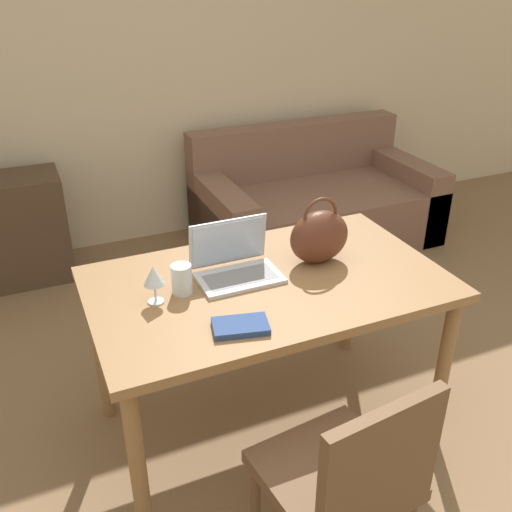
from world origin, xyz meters
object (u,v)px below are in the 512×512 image
(chair, at_px, (348,478))
(drinking_glass, at_px, (182,279))
(couch, at_px, (313,204))
(laptop, at_px, (234,261))
(handbag, at_px, (319,236))
(wine_glass, at_px, (154,277))

(chair, xyz_separation_m, drinking_glass, (-0.27, 0.82, 0.34))
(couch, height_order, laptop, laptop)
(laptop, xyz_separation_m, handbag, (0.37, -0.04, 0.06))
(laptop, distance_m, wine_glass, 0.37)
(laptop, xyz_separation_m, drinking_glass, (-0.24, -0.06, -0.00))
(laptop, bearing_deg, drinking_glass, -166.47)
(laptop, xyz_separation_m, wine_glass, (-0.35, -0.09, 0.05))
(chair, bearing_deg, couch, 56.87)
(couch, xyz_separation_m, drinking_glass, (-1.50, -1.64, 0.56))
(drinking_glass, bearing_deg, chair, -71.87)
(chair, height_order, couch, chair)
(couch, height_order, drinking_glass, drinking_glass)
(handbag, bearing_deg, couch, 61.27)
(chair, height_order, laptop, laptop)
(wine_glass, relative_size, handbag, 0.53)
(couch, bearing_deg, handbag, -118.73)
(laptop, height_order, wine_glass, laptop)
(couch, xyz_separation_m, handbag, (-0.89, -1.62, 0.62))
(chair, height_order, handbag, handbag)
(chair, xyz_separation_m, couch, (1.23, 2.46, -0.22))
(drinking_glass, xyz_separation_m, wine_glass, (-0.11, -0.03, 0.05))
(wine_glass, bearing_deg, chair, -64.30)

